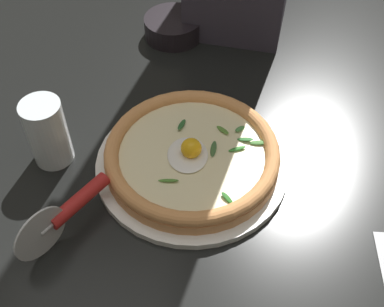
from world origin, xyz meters
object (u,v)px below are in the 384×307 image
at_px(drinking_glass, 49,134).
at_px(side_bowl, 173,27).
at_px(pizza, 192,154).
at_px(pizza_cutter, 67,211).

bearing_deg(drinking_glass, side_bowl, 147.82).
relative_size(side_bowl, drinking_glass, 1.03).
bearing_deg(pizza, pizza_cutter, -59.08).
xyz_separation_m(pizza, side_bowl, (-0.37, -0.02, -0.01)).
height_order(pizza_cutter, drinking_glass, drinking_glass).
relative_size(pizza, drinking_glass, 2.39).
bearing_deg(pizza_cutter, drinking_glass, -162.74).
bearing_deg(drinking_glass, pizza, 80.96).
distance_m(pizza, drinking_glass, 0.24).
distance_m(side_bowl, pizza_cutter, 0.51).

